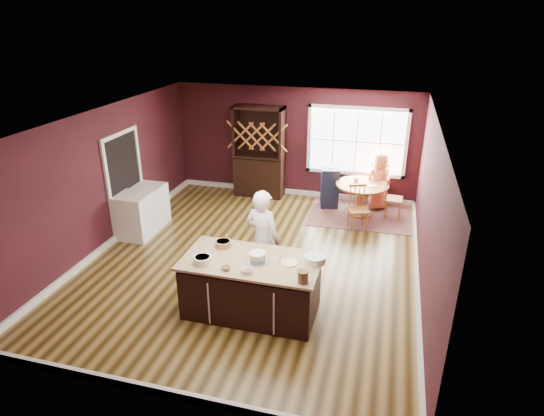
{
  "coord_description": "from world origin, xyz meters",
  "views": [
    {
      "loc": [
        2.29,
        -7.18,
        4.34
      ],
      "look_at": [
        0.32,
        0.13,
        1.05
      ],
      "focal_mm": 30.0,
      "sensor_mm": 36.0,
      "label": 1
    }
  ],
  "objects": [
    {
      "name": "kitchen_island",
      "position": [
        0.44,
        -1.54,
        0.44
      ],
      "size": [
        2.08,
        1.09,
        0.92
      ],
      "color": "black",
      "rests_on": "ground"
    },
    {
      "name": "toy_figurine",
      "position": [
        1.22,
        -1.72,
        0.96
      ],
      "size": [
        0.05,
        0.05,
        0.09
      ],
      "primitive_type": null,
      "color": "yellow",
      "rests_on": "kitchen_island"
    },
    {
      "name": "dinner_plate",
      "position": [
        1.02,
        -1.49,
        0.93
      ],
      "size": [
        0.27,
        0.27,
        0.02
      ],
      "primitive_type": "cylinder",
      "color": "#F6F3CD",
      "rests_on": "kitchen_island"
    },
    {
      "name": "white_tub",
      "position": [
        1.38,
        -1.36,
        0.97
      ],
      "size": [
        0.32,
        0.32,
        0.11
      ],
      "primitive_type": "cylinder",
      "color": "silver",
      "rests_on": "kitchen_island"
    },
    {
      "name": "bowl_pink",
      "position": [
        0.18,
        -1.91,
        0.95
      ],
      "size": [
        0.15,
        0.15,
        0.05
      ],
      "primitive_type": "cylinder",
      "color": "silver",
      "rests_on": "kitchen_island"
    },
    {
      "name": "dining_table",
      "position": [
        1.76,
        2.64,
        0.53
      ],
      "size": [
        1.18,
        1.18,
        0.75
      ],
      "color": "brown",
      "rests_on": "ground"
    },
    {
      "name": "chair_north",
      "position": [
        2.09,
        3.46,
        0.53
      ],
      "size": [
        0.49,
        0.47,
        1.06
      ],
      "primitive_type": null,
      "rotation": [
        0.0,
        0.0,
        3.25
      ],
      "color": "brown",
      "rests_on": "ground"
    },
    {
      "name": "bowl_olive",
      "position": [
        0.5,
        -1.9,
        0.95
      ],
      "size": [
        0.17,
        0.17,
        0.06
      ],
      "primitive_type": "cylinder",
      "color": "beige",
      "rests_on": "kitchen_island"
    },
    {
      "name": "toddler",
      "position": [
        1.01,
        2.99,
        0.81
      ],
      "size": [
        0.18,
        0.14,
        0.26
      ],
      "primitive_type": null,
      "color": "#8CA5BF",
      "rests_on": "high_chair"
    },
    {
      "name": "bowl_yellow",
      "position": [
        -0.1,
        -1.25,
        0.97
      ],
      "size": [
        0.26,
        0.26,
        0.1
      ],
      "primitive_type": "cylinder",
      "color": "olive",
      "rests_on": "kitchen_island"
    },
    {
      "name": "hutch",
      "position": [
        -0.84,
        3.22,
        1.13
      ],
      "size": [
        1.23,
        0.51,
        2.26
      ],
      "primitive_type": "cube",
      "color": "#412815",
      "rests_on": "ground"
    },
    {
      "name": "doorway",
      "position": [
        -2.97,
        0.6,
        1.02
      ],
      "size": [
        0.08,
        1.26,
        2.13
      ],
      "primitive_type": null,
      "color": "white",
      "rests_on": "room_shell"
    },
    {
      "name": "chair_south",
      "position": [
        1.76,
        1.84,
        0.49
      ],
      "size": [
        0.52,
        0.51,
        0.98
      ],
      "primitive_type": null,
      "rotation": [
        0.0,
        0.0,
        0.34
      ],
      "color": "brown",
      "rests_on": "ground"
    },
    {
      "name": "table_plate",
      "position": [
        1.98,
        2.55,
        0.76
      ],
      "size": [
        0.22,
        0.22,
        0.02
      ],
      "primitive_type": "cylinder",
      "color": "beige",
      "rests_on": "dining_table"
    },
    {
      "name": "table_cup",
      "position": [
        1.61,
        2.74,
        0.79
      ],
      "size": [
        0.12,
        0.12,
        0.09
      ],
      "primitive_type": "imported",
      "rotation": [
        0.0,
        0.0,
        -0.1
      ],
      "color": "silver",
      "rests_on": "dining_table"
    },
    {
      "name": "high_chair",
      "position": [
        0.99,
        2.92,
        0.5
      ],
      "size": [
        0.49,
        0.49,
        1.01
      ],
      "primitive_type": null,
      "rotation": [
        0.0,
        0.0,
        0.23
      ],
      "color": "#1C2137",
      "rests_on": "ground"
    },
    {
      "name": "seated_woman",
      "position": [
        2.11,
        3.12,
        0.68
      ],
      "size": [
        0.8,
        0.71,
        1.37
      ],
      "primitive_type": "imported",
      "rotation": [
        0.0,
        0.0,
        3.65
      ],
      "color": "#F07B51",
      "rests_on": "ground"
    },
    {
      "name": "chair_east",
      "position": [
        2.48,
        2.71,
        0.48
      ],
      "size": [
        0.4,
        0.42,
        0.95
      ],
      "primitive_type": null,
      "rotation": [
        0.0,
        0.0,
        1.51
      ],
      "color": "brown",
      "rests_on": "ground"
    },
    {
      "name": "layer_cake",
      "position": [
        0.55,
        -1.55,
        0.99
      ],
      "size": [
        0.35,
        0.35,
        0.14
      ],
      "primitive_type": null,
      "color": "white",
      "rests_on": "kitchen_island"
    },
    {
      "name": "dryer",
      "position": [
        -2.64,
        0.92,
        0.45
      ],
      "size": [
        0.62,
        0.6,
        0.9
      ],
      "primitive_type": "cube",
      "color": "silver",
      "rests_on": "ground"
    },
    {
      "name": "window",
      "position": [
        1.5,
        3.47,
        1.5
      ],
      "size": [
        2.36,
        0.1,
        1.66
      ],
      "primitive_type": null,
      "color": "white",
      "rests_on": "room_shell"
    },
    {
      "name": "bowl_blue",
      "position": [
        -0.22,
        -1.81,
        0.97
      ],
      "size": [
        0.27,
        0.27,
        0.1
      ],
      "primitive_type": "cylinder",
      "color": "white",
      "rests_on": "kitchen_island"
    },
    {
      "name": "washer",
      "position": [
        -2.64,
        0.28,
        0.47
      ],
      "size": [
        0.64,
        0.62,
        0.94
      ],
      "primitive_type": "cube",
      "color": "silver",
      "rests_on": "ground"
    },
    {
      "name": "rug",
      "position": [
        1.76,
        2.64,
        0.01
      ],
      "size": [
        2.35,
        1.85,
        0.01
      ],
      "primitive_type": "cube",
      "rotation": [
        0.0,
        0.0,
        0.04
      ],
      "color": "brown",
      "rests_on": "ground"
    },
    {
      "name": "room_shell",
      "position": [
        0.0,
        0.0,
        1.35
      ],
      "size": [
        7.0,
        7.0,
        7.0
      ],
      "color": "olive",
      "rests_on": "ground"
    },
    {
      "name": "drinking_glass",
      "position": [
        0.89,
        -1.54,
        0.99
      ],
      "size": [
        0.07,
        0.07,
        0.13
      ],
      "primitive_type": "cylinder",
      "color": "silver",
      "rests_on": "kitchen_island"
    },
    {
      "name": "baker",
      "position": [
        0.4,
        -0.76,
        0.87
      ],
      "size": [
        0.72,
        0.57,
        1.73
      ],
      "primitive_type": "imported",
      "rotation": [
        0.0,
        0.0,
        2.88
      ],
      "color": "silver",
      "rests_on": "ground"
    },
    {
      "name": "stoneware_crock",
      "position": [
        1.32,
        -1.94,
        1.01
      ],
      "size": [
        0.15,
        0.15,
        0.18
      ],
      "primitive_type": "cylinder",
      "color": "brown",
      "rests_on": "kitchen_island"
    }
  ]
}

